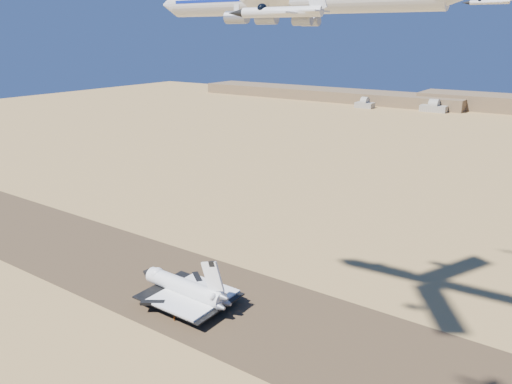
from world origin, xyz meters
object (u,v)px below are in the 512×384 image
Objects in this scene: chase_jet_a at (279,12)px; chase_jet_d at (488,2)px; carrier_747 at (285,0)px; chase_jet_c at (424,8)px; shuttle at (184,289)px; crew_b at (179,315)px; crew_c at (182,316)px; crew_a at (174,318)px.

chase_jet_a is 1.13× the size of chase_jet_d.
chase_jet_c is (20.31, 45.58, -0.70)m from carrier_747.
chase_jet_c reaches higher than chase_jet_a.
carrier_747 is (36.19, 2.68, 89.52)m from shuttle.
chase_jet_c reaches higher than crew_b.
crew_c is (1.23, 0.11, -0.02)m from crew_b.
carrier_747 is 53.02× the size of crew_b.
crew_a is 0.13× the size of chase_jet_d.
carrier_747 is at bearing -116.53° from crew_b.
crew_b is at bearing -138.86° from chase_jet_c.
shuttle is 24.45× the size of crew_c.
chase_jet_d is at bearing -57.89° from crew_a.
shuttle is 2.61× the size of chase_jet_c.
crew_b is (-31.30, -10.79, -93.79)m from carrier_747.
carrier_747 reaches higher than crew_c.
carrier_747 is at bearing -120.40° from chase_jet_c.
chase_jet_d is (5.91, 110.64, 6.43)m from chase_jet_a.
crew_a is at bearing -160.93° from carrier_747.
chase_jet_d reaches higher than chase_jet_a.
crew_c is (-30.07, -10.68, -93.80)m from carrier_747.
crew_a is at bearing 145.95° from chase_jet_a.
crew_a is at bearing -137.15° from chase_jet_d.
crew_b is 0.10× the size of chase_jet_a.
carrier_747 is 5.79× the size of chase_jet_c.
carrier_747 is 45.70× the size of crew_a.
crew_a is 2.40m from crew_b.
chase_jet_a is 1.09× the size of chase_jet_c.
chase_jet_c reaches higher than crew_c.
chase_jet_c is (50.37, 56.26, 93.10)m from crew_c.
chase_jet_d reaches higher than crew_c.
chase_jet_c is (51.26, 58.75, 92.96)m from crew_a.
chase_jet_c is at bearing 62.02° from carrier_747.
crew_a is at bearing 102.72° from crew_c.
crew_a is at bearing 142.69° from crew_b.
shuttle is at bearing -143.55° from chase_jet_d.
chase_jet_a is at bearing -62.94° from carrier_747.
crew_c is at bearing -137.69° from chase_jet_d.
chase_jet_c is at bearing -99.41° from crew_c.
chase_jet_a is at bearing -91.39° from chase_jet_c.
chase_jet_d is at bearing 45.41° from chase_jet_c.
chase_jet_a is (58.48, -36.56, 88.83)m from crew_c.
chase_jet_a reaches higher than crew_a.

